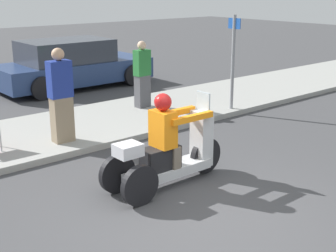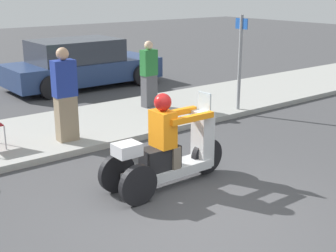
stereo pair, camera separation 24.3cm
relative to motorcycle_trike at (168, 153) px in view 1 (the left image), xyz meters
name	(u,v)px [view 1 (the left image)]	position (x,y,z in m)	size (l,w,h in m)	color
ground_plane	(204,220)	(-0.35, -1.18, -0.53)	(60.00, 60.00, 0.00)	#424244
sidewalk_strip	(46,134)	(-0.35, 3.42, -0.47)	(28.00, 2.80, 0.12)	#9E9E99
motorcycle_trike	(168,153)	(0.00, 0.00, 0.00)	(2.13, 0.66, 1.46)	black
spectator_by_tree	(61,97)	(-0.38, 2.62, 0.44)	(0.42, 0.26, 1.76)	gray
spectator_end_of_line	(142,76)	(2.34, 3.76, 0.35)	(0.39, 0.25, 1.59)	#515156
parked_car_lot_center	(71,65)	(2.42, 7.39, 0.15)	(4.58, 2.10, 1.43)	navy
street_sign	(233,59)	(3.88, 2.27, 0.79)	(0.08, 0.36, 2.20)	gray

